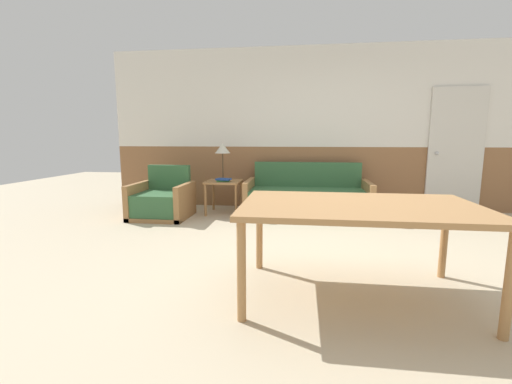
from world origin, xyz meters
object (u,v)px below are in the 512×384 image
(table_lamp, at_px, (223,150))
(dining_table, at_px, (359,212))
(side_table, at_px, (224,186))
(armchair, at_px, (162,202))
(couch, at_px, (307,200))

(table_lamp, relative_size, dining_table, 0.34)
(table_lamp, bearing_deg, side_table, -69.78)
(table_lamp, xyz_separation_m, dining_table, (1.69, -2.83, -0.36))
(armchair, xyz_separation_m, side_table, (0.88, 0.40, 0.21))
(dining_table, bearing_deg, couch, 96.88)
(couch, xyz_separation_m, side_table, (-1.32, -0.06, 0.20))
(dining_table, bearing_deg, side_table, 121.19)
(table_lamp, height_order, dining_table, table_lamp)
(couch, distance_m, armchair, 2.24)
(side_table, height_order, table_lamp, table_lamp)
(couch, xyz_separation_m, table_lamp, (-1.35, 0.03, 0.78))
(side_table, relative_size, dining_table, 0.31)
(side_table, height_order, dining_table, dining_table)
(table_lamp, bearing_deg, dining_table, -59.14)
(side_table, bearing_deg, armchair, -155.49)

